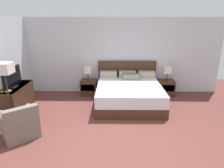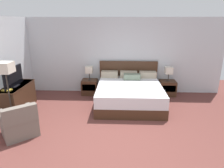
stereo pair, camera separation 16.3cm
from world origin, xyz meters
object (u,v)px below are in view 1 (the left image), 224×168
dresser (17,98)px  floor_lamp (5,73)px  book_red_cover (6,91)px  table_lamp_left (88,70)px  table_lamp_right (167,70)px  bed (129,93)px  nightstand_left (89,87)px  nightstand_right (166,87)px  tv (12,78)px  armchair_by_window (20,125)px

dresser → floor_lamp: bearing=-76.0°
book_red_cover → floor_lamp: 0.62m
table_lamp_left → floor_lamp: floor_lamp is taller
table_lamp_right → book_red_cover: bearing=-158.2°
bed → table_lamp_left: bearing=150.0°
nightstand_left → table_lamp_right: size_ratio=1.10×
bed → book_red_cover: (-3.16, -1.04, 0.41)m
nightstand_right → table_lamp_right: size_ratio=1.10×
tv → bed: bearing=12.3°
tv → nightstand_right: bearing=17.9°
floor_lamp → tv: bearing=105.5°
table_lamp_right → dresser: size_ratio=0.36×
bed → floor_lamp: bearing=-156.8°
tv → floor_lamp: (0.16, -0.59, 0.29)m
tv → book_red_cover: size_ratio=4.31×
nightstand_left → bed: bearing=-29.9°
bed → table_lamp_right: (1.32, 0.76, 0.53)m
table_lamp_left → table_lamp_right: size_ratio=1.00×
bed → book_red_cover: bearing=-161.9°
dresser → book_red_cover: bearing=-92.6°
bed → table_lamp_right: size_ratio=4.50×
tv → book_red_cover: 0.43m
nightstand_right → tv: (-4.47, -1.45, 0.73)m
table_lamp_left → floor_lamp: size_ratio=0.31×
table_lamp_right → tv: size_ratio=0.51×
armchair_by_window → tv: bearing=118.8°
tv → armchair_by_window: 1.56m
armchair_by_window → floor_lamp: bearing=128.9°
nightstand_right → table_lamp_left: size_ratio=1.10×
book_red_cover → floor_lamp: floor_lamp is taller
armchair_by_window → floor_lamp: floor_lamp is taller
nightstand_left → nightstand_right: same height
nightstand_right → bed: bearing=-150.1°
nightstand_right → tv: tv is taller
dresser → tv: size_ratio=1.40×
armchair_by_window → floor_lamp: size_ratio=0.64×
tv → book_red_cover: bearing=-93.6°
book_red_cover → table_lamp_left: bearing=44.4°
dresser → floor_lamp: (0.17, -0.67, 0.90)m
table_lamp_right → book_red_cover: (-4.49, -1.80, -0.12)m
book_red_cover → dresser: bearing=87.4°
dresser → tv: (0.00, -0.08, 0.61)m
table_lamp_left → bed: bearing=-30.0°
nightstand_left → nightstand_right: bearing=0.0°
bed → table_lamp_left: 1.62m
nightstand_left → armchair_by_window: bearing=-113.3°
bed → tv: tv is taller
book_red_cover → floor_lamp: bearing=-52.2°
table_lamp_right → floor_lamp: (-4.30, -2.04, 0.42)m
table_lamp_left → tv: bearing=-141.4°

